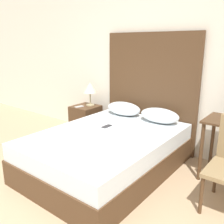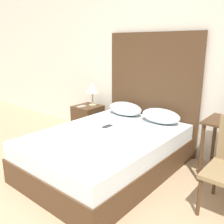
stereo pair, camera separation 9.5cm
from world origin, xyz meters
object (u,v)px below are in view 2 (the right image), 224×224
bed (107,152)px  nightstand (88,120)px  phone_on_nightstand (81,106)px  table_lamp (92,88)px  phone_on_bed (107,126)px

bed → nightstand: nightstand is taller
phone_on_nightstand → nightstand: bearing=69.8°
nightstand → phone_on_nightstand: size_ratio=3.33×
nightstand → table_lamp: (0.04, 0.09, 0.57)m
bed → phone_on_nightstand: phone_on_nightstand is taller
bed → phone_on_nightstand: (-1.13, 0.64, 0.29)m
bed → phone_on_bed: bearing=130.2°
phone_on_bed → phone_on_nightstand: bearing=155.1°
bed → nightstand: (-1.09, 0.75, 0.02)m
phone_on_nightstand → bed: bearing=-29.4°
nightstand → phone_on_nightstand: phone_on_nightstand is taller
bed → nightstand: bearing=145.6°
bed → nightstand: 1.32m
phone_on_bed → table_lamp: size_ratio=0.37×
table_lamp → phone_on_nightstand: (-0.08, -0.20, -0.30)m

